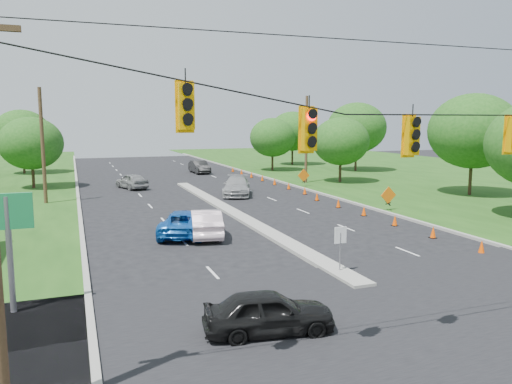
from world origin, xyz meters
name	(u,v)px	position (x,y,z in m)	size (l,w,h in m)	color
ground	(436,329)	(0.00, 0.00, 0.00)	(160.00, 160.00, 0.00)	black
cross_street	(436,329)	(0.00, 0.00, 0.00)	(160.00, 14.00, 0.02)	black
curb_left	(79,202)	(-10.10, 30.00, 0.00)	(0.25, 110.00, 0.16)	gray
curb_right	(306,190)	(10.10, 30.00, 0.00)	(0.25, 110.00, 0.16)	gray
median	(233,213)	(0.00, 21.00, 0.00)	(1.00, 34.00, 0.18)	gray
median_sign	(340,241)	(0.00, 6.00, 1.46)	(0.55, 0.06, 2.05)	gray
signal_span	(468,174)	(-0.05, -1.00, 4.97)	(25.60, 0.32, 9.00)	#422D1C
utility_pole_far_left	(43,146)	(-12.50, 30.00, 4.50)	(0.28, 0.28, 9.00)	#422D1C
utility_pole_far_right	(306,140)	(12.50, 35.00, 4.50)	(0.28, 0.28, 9.00)	#422D1C
cone_1	(482,247)	(8.16, 6.50, 0.35)	(0.32, 0.32, 0.70)	#FA4C02
cone_2	(433,232)	(8.16, 10.00, 0.35)	(0.32, 0.32, 0.70)	#FA4C02
cone_3	(395,220)	(8.16, 13.50, 0.35)	(0.32, 0.32, 0.70)	#FA4C02
cone_4	(364,211)	(8.16, 17.00, 0.35)	(0.32, 0.32, 0.70)	#FA4C02
cone_5	(338,203)	(8.16, 20.50, 0.35)	(0.32, 0.32, 0.70)	#FA4C02
cone_6	(317,196)	(8.16, 24.00, 0.35)	(0.32, 0.32, 0.70)	#FA4C02
cone_7	(305,190)	(8.76, 27.50, 0.35)	(0.32, 0.32, 0.70)	#FA4C02
cone_8	(289,186)	(8.76, 31.00, 0.35)	(0.32, 0.32, 0.70)	#FA4C02
cone_9	(275,182)	(8.76, 34.50, 0.35)	(0.32, 0.32, 0.70)	#FA4C02
cone_10	(262,178)	(8.76, 38.00, 0.35)	(0.32, 0.32, 0.70)	#FA4C02
cone_11	(251,175)	(8.76, 41.50, 0.35)	(0.32, 0.32, 0.70)	#FA4C02
cone_12	(242,172)	(8.76, 45.00, 0.35)	(0.32, 0.32, 0.70)	#FA4C02
cone_13	(233,169)	(8.76, 48.50, 0.35)	(0.32, 0.32, 0.70)	#FA4C02
work_sign_1	(388,196)	(10.80, 18.00, 1.09)	(1.27, 0.58, 1.37)	black
work_sign_2	(304,176)	(10.80, 32.00, 1.09)	(1.27, 0.58, 1.37)	black
tree_5	(31,143)	(-14.00, 40.00, 4.34)	(5.88, 5.88, 6.86)	black
tree_6	(22,133)	(-16.00, 55.00, 4.96)	(6.72, 6.72, 7.84)	black
tree_8	(473,131)	(22.00, 22.00, 5.58)	(7.56, 7.56, 8.82)	black
tree_9	(341,141)	(16.00, 34.00, 4.34)	(5.88, 5.88, 6.86)	black
tree_10	(357,128)	(24.00, 44.00, 5.58)	(7.56, 7.56, 8.82)	black
tree_11	(293,131)	(20.00, 55.00, 4.96)	(6.72, 6.72, 7.84)	black
tree_12	(273,137)	(14.00, 48.00, 4.34)	(5.88, 5.88, 6.86)	black
black_sedan	(269,312)	(-5.02, 1.52, 0.68)	(1.61, 3.99, 1.36)	black
white_sedan	(206,223)	(-3.55, 14.80, 0.77)	(1.63, 4.68, 1.54)	white
blue_pickup	(185,223)	(-4.58, 15.48, 0.72)	(2.40, 5.20, 1.45)	#1356B0
silver_car_far	(237,186)	(2.95, 29.09, 0.81)	(2.28, 5.60, 1.63)	#989898
silver_car_oncoming	(132,181)	(-5.16, 36.66, 0.74)	(1.75, 4.36, 1.48)	gray
dark_car_receding	(199,167)	(4.37, 48.45, 0.80)	(1.68, 4.83, 1.59)	black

